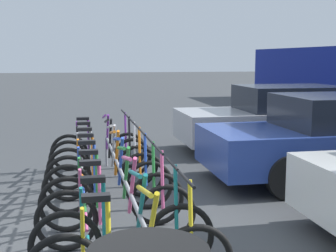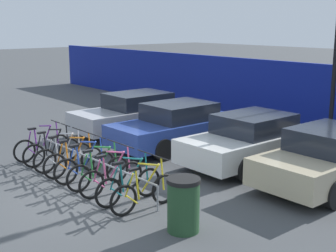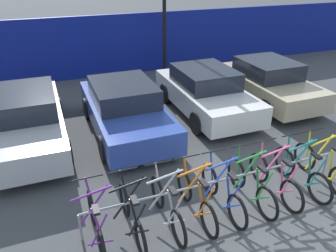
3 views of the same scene
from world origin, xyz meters
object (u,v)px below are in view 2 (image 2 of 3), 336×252
object	(u,v)px
car_beige	(330,158)
bicycle_green	(99,172)
bicycle_yellow	(144,192)
car_blue	(177,126)
bicycle_orange	(74,161)
bicycle_blue	(85,166)
bicycle_silver	(63,156)
bike_rack	(90,160)
car_silver	(136,113)
car_white	(252,140)
bicycle_pink	(112,178)
bicycle_teal	(129,185)
bicycle_black	(52,151)
trash_bin	(183,205)
bicycle_purple	(42,146)

from	to	relation	value
car_beige	bicycle_green	bearing A→B (deg)	-129.16
bicycle_yellow	car_blue	xyz separation A→B (m)	(-3.32, 3.80, 0.31)
bicycle_orange	car_blue	world-z (taller)	car_blue
bicycle_blue	bicycle_orange	bearing A→B (deg)	-177.49
bicycle_yellow	bicycle_silver	bearing A→B (deg)	177.67
bike_rack	bicycle_silver	bearing A→B (deg)	-172.56
car_silver	car_white	world-z (taller)	same
car_silver	car_blue	xyz separation A→B (m)	(2.54, -0.27, -0.00)
bicycle_pink	car_silver	size ratio (longest dim) A/B	0.38
bike_rack	bicycle_teal	distance (m)	1.86
bicycle_black	trash_bin	distance (m)	5.47
bike_rack	car_beige	size ratio (longest dim) A/B	1.33
bicycle_green	car_blue	xyz separation A→B (m)	(-1.53, 3.80, 0.31)
bicycle_silver	bicycle_teal	bearing A→B (deg)	2.44
bicycle_purple	car_beige	world-z (taller)	car_beige
car_blue	car_beige	world-z (taller)	same
bicycle_pink	bicycle_blue	bearing A→B (deg)	179.16
car_silver	bike_rack	bearing A→B (deg)	-48.57
bicycle_green	car_white	xyz separation A→B (m)	(1.11, 4.18, 0.31)
bicycle_orange	car_silver	size ratio (longest dim) A/B	0.38
bicycle_orange	bicycle_blue	xyz separation A→B (m)	(0.56, 0.00, 0.00)
bicycle_purple	bicycle_blue	bearing A→B (deg)	-1.01
bicycle_teal	bicycle_yellow	world-z (taller)	same
car_beige	trash_bin	world-z (taller)	car_beige
bicycle_purple	bicycle_green	distance (m)	3.01
trash_bin	car_silver	bearing A→B (deg)	149.93
bicycle_black	bicycle_silver	world-z (taller)	same
car_blue	bicycle_green	bearing A→B (deg)	-68.02
bicycle_green	bicycle_pink	bearing A→B (deg)	-0.25
car_beige	trash_bin	size ratio (longest dim) A/B	3.91
bicycle_blue	bicycle_yellow	distance (m)	2.41
bicycle_purple	car_beige	bearing A→B (deg)	32.21
bicycle_teal	car_white	xyz separation A→B (m)	(-0.12, 4.18, 0.31)
bicycle_blue	bicycle_purple	bearing A→B (deg)	-177.49
bicycle_orange	car_beige	xyz separation A→B (m)	(4.63, 4.23, 0.31)
bicycle_purple	bicycle_teal	size ratio (longest dim) A/B	1.00
car_white	trash_bin	size ratio (longest dim) A/B	4.06
bicycle_pink	bicycle_yellow	xyz separation A→B (m)	(1.23, 0.00, 0.00)
bicycle_orange	car_white	xyz separation A→B (m)	(2.30, 4.18, 0.31)
bicycle_black	bicycle_teal	xyz separation A→B (m)	(3.64, 0.00, 0.00)
car_blue	bicycle_silver	bearing A→B (deg)	-93.29
bike_rack	bicycle_green	distance (m)	0.64
car_beige	bicycle_orange	bearing A→B (deg)	-137.60
bicycle_silver	bicycle_orange	distance (m)	0.56
trash_bin	bicycle_green	bearing A→B (deg)	178.78
bicycle_purple	car_silver	xyz separation A→B (m)	(-1.06, 4.07, 0.31)
car_silver	bicycle_orange	bearing A→B (deg)	-54.66
bicycle_blue	bicycle_yellow	xyz separation A→B (m)	(2.41, 0.00, 0.00)
bicycle_orange	bicycle_teal	size ratio (longest dim) A/B	1.00
bicycle_yellow	bicycle_black	bearing A→B (deg)	177.67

